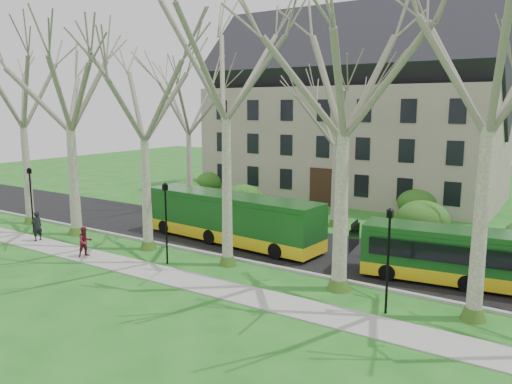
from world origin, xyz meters
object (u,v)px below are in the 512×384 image
Objects in this scene: bus_follow at (482,259)px; pedestrian_b at (85,242)px; pedestrian_a at (37,226)px; bus_lead at (230,217)px.

bus_follow is 6.42× the size of pedestrian_b.
pedestrian_a is (-24.58, -6.40, -0.42)m from bus_follow.
pedestrian_a is at bearing -143.37° from bus_lead.
bus_lead reaches higher than bus_follow.
bus_follow is at bearing -57.51° from pedestrian_b.
bus_lead reaches higher than pedestrian_a.
bus_follow is 20.54m from pedestrian_b.
bus_follow is (14.35, 0.04, -0.19)m from bus_lead.
bus_lead reaches higher than pedestrian_b.
pedestrian_a is (-10.22, -6.36, -0.61)m from bus_lead.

